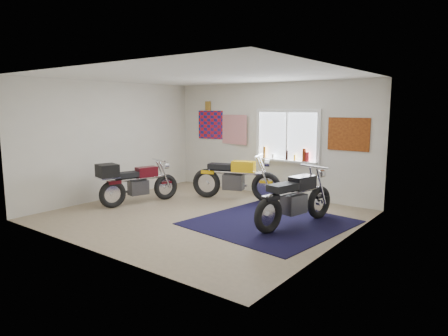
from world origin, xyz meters
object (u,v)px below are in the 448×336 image
Objects in this scene: yellow_triumph at (235,179)px; black_chrome_bike at (295,200)px; navy_rug at (270,223)px; maroon_tourer at (134,182)px.

yellow_triumph reaches higher than black_chrome_bike.
black_chrome_bike is at bearing -44.34° from yellow_triumph.
maroon_tourer reaches higher than navy_rug.
yellow_triumph reaches higher than maroon_tourer.
navy_rug is at bearing 120.83° from black_chrome_bike.
navy_rug is 1.29× the size of black_chrome_bike.
navy_rug is 0.64m from black_chrome_bike.
yellow_triumph is 1.11× the size of maroon_tourer.
navy_rug is 1.26× the size of yellow_triumph.
maroon_tourer is (-3.54, -0.72, 0.04)m from black_chrome_bike.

